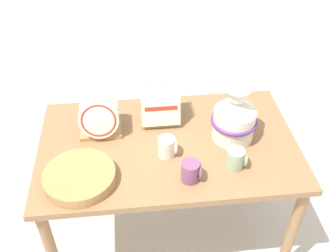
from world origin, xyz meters
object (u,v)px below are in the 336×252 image
at_px(ceramic_vase, 235,117).
at_px(mug_plum_glaze, 191,171).
at_px(dish_rack_square_plates, 160,107).
at_px(dish_rack_round_plates, 100,120).
at_px(mug_cream_glaze, 167,147).
at_px(mug_sage_glaze, 236,159).
at_px(wicker_charger_stack, 80,177).

height_order(ceramic_vase, mug_plum_glaze, ceramic_vase).
bearing_deg(dish_rack_square_plates, mug_plum_glaze, -77.38).
bearing_deg(dish_rack_round_plates, mug_cream_glaze, -30.96).
height_order(dish_rack_round_plates, mug_cream_glaze, dish_rack_round_plates).
bearing_deg(mug_sage_glaze, mug_plum_glaze, -165.33).
distance_m(dish_rack_round_plates, mug_cream_glaze, 0.38).
xyz_separation_m(ceramic_vase, mug_sage_glaze, (-0.03, -0.21, -0.08)).
distance_m(dish_rack_square_plates, mug_sage_glaze, 0.51).
bearing_deg(dish_rack_round_plates, mug_sage_glaze, -26.00).
bearing_deg(ceramic_vase, dish_rack_square_plates, 154.00).
bearing_deg(ceramic_vase, dish_rack_round_plates, 171.55).
bearing_deg(wicker_charger_stack, mug_plum_glaze, -4.92).
bearing_deg(ceramic_vase, mug_cream_glaze, -164.53).
bearing_deg(dish_rack_square_plates, dish_rack_round_plates, -166.84).
distance_m(ceramic_vase, wicker_charger_stack, 0.80).
xyz_separation_m(ceramic_vase, wicker_charger_stack, (-0.76, -0.23, -0.10)).
bearing_deg(mug_plum_glaze, wicker_charger_stack, 175.08).
distance_m(wicker_charger_stack, mug_cream_glaze, 0.44).
xyz_separation_m(mug_sage_glaze, mug_plum_glaze, (-0.22, -0.06, 0.00)).
relative_size(dish_rack_round_plates, mug_plum_glaze, 2.20).
bearing_deg(mug_sage_glaze, dish_rack_square_plates, 129.90).
xyz_separation_m(mug_cream_glaze, mug_plum_glaze, (0.09, -0.17, 0.00)).
distance_m(ceramic_vase, mug_plum_glaze, 0.38).
bearing_deg(wicker_charger_stack, mug_cream_glaze, 17.42).
distance_m(wicker_charger_stack, mug_plum_glaze, 0.51).
distance_m(dish_rack_square_plates, mug_cream_glaze, 0.27).
relative_size(wicker_charger_stack, mug_sage_glaze, 3.24).
bearing_deg(mug_cream_glaze, mug_sage_glaze, -20.32).
xyz_separation_m(dish_rack_round_plates, mug_sage_glaze, (0.64, -0.31, -0.04)).
height_order(ceramic_vase, wicker_charger_stack, ceramic_vase).
bearing_deg(dish_rack_square_plates, mug_sage_glaze, -50.10).
xyz_separation_m(dish_rack_round_plates, mug_plum_glaze, (0.42, -0.37, -0.04)).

